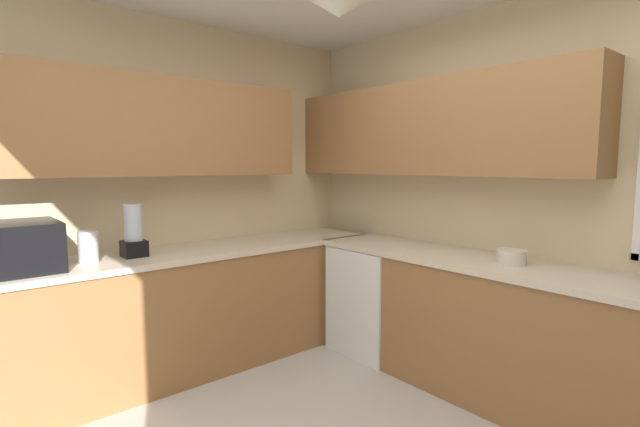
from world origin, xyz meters
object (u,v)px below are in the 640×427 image
at_px(dishwasher, 377,299).
at_px(blender_appliance, 133,233).
at_px(bowl, 512,257).
at_px(microwave, 24,246).
at_px(kettle, 88,247).

height_order(dishwasher, blender_appliance, blender_appliance).
distance_m(dishwasher, bowl, 1.23).
height_order(microwave, kettle, microwave).
relative_size(microwave, kettle, 2.34).
relative_size(dishwasher, bowl, 4.80).
relative_size(dishwasher, blender_appliance, 2.39).
bearing_deg(dishwasher, blender_appliance, -111.03).
relative_size(dishwasher, kettle, 4.20).
distance_m(microwave, blender_appliance, 0.63).
bearing_deg(kettle, blender_appliance, 93.95).
bearing_deg(dishwasher, bowl, 1.54).
height_order(dishwasher, kettle, kettle).
distance_m(dishwasher, microwave, 2.52).
relative_size(bowl, blender_appliance, 0.50).
xyz_separation_m(microwave, bowl, (1.77, 2.38, -0.10)).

